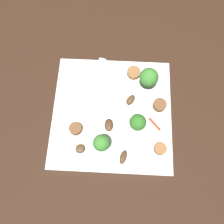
# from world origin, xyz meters

# --- Properties ---
(ground_plane) EXTENTS (1.40, 1.40, 0.00)m
(ground_plane) POSITION_xyz_m (0.00, 0.00, 0.00)
(ground_plane) COLOR black
(plate) EXTENTS (0.28, 0.28, 0.01)m
(plate) POSITION_xyz_m (0.00, 0.00, 0.01)
(plate) COLOR white
(plate) RESTS_ON ground_plane
(fork) EXTENTS (0.18, 0.05, 0.00)m
(fork) POSITION_xyz_m (0.07, 0.05, 0.01)
(fork) COLOR silver
(fork) RESTS_ON plate
(broccoli_floret_0) EXTENTS (0.04, 0.04, 0.06)m
(broccoli_floret_0) POSITION_xyz_m (0.07, -0.08, 0.05)
(broccoli_floret_0) COLOR #408630
(broccoli_floret_0) RESTS_ON plate
(broccoli_floret_1) EXTENTS (0.04, 0.04, 0.05)m
(broccoli_floret_1) POSITION_xyz_m (-0.03, -0.06, 0.04)
(broccoli_floret_1) COLOR #347525
(broccoli_floret_1) RESTS_ON plate
(broccoli_floret_2) EXTENTS (0.04, 0.04, 0.05)m
(broccoli_floret_2) POSITION_xyz_m (-0.08, 0.02, 0.04)
(broccoli_floret_2) COLOR #408630
(broccoli_floret_2) RESTS_ON plate
(sausage_slice_0) EXTENTS (0.04, 0.04, 0.01)m
(sausage_slice_0) POSITION_xyz_m (-0.08, -0.11, 0.02)
(sausage_slice_0) COLOR brown
(sausage_slice_0) RESTS_ON plate
(sausage_slice_1) EXTENTS (0.04, 0.04, 0.02)m
(sausage_slice_1) POSITION_xyz_m (-0.05, 0.08, 0.02)
(sausage_slice_1) COLOR brown
(sausage_slice_1) RESTS_ON plate
(sausage_slice_2) EXTENTS (0.04, 0.04, 0.02)m
(sausage_slice_2) POSITION_xyz_m (0.02, -0.11, 0.02)
(sausage_slice_2) COLOR brown
(sausage_slice_2) RESTS_ON plate
(sausage_slice_3) EXTENTS (0.05, 0.05, 0.01)m
(sausage_slice_3) POSITION_xyz_m (0.10, -0.05, 0.02)
(sausage_slice_3) COLOR brown
(sausage_slice_3) RESTS_ON plate
(mushroom_0) EXTENTS (0.02, 0.02, 0.01)m
(mushroom_0) POSITION_xyz_m (-0.09, 0.07, 0.02)
(mushroom_0) COLOR #4C331E
(mushroom_0) RESTS_ON plate
(mushroom_1) EXTENTS (0.03, 0.02, 0.01)m
(mushroom_1) POSITION_xyz_m (-0.10, -0.03, 0.01)
(mushroom_1) COLOR #422B19
(mushroom_1) RESTS_ON plate
(mushroom_2) EXTENTS (0.03, 0.03, 0.01)m
(mushroom_2) POSITION_xyz_m (0.03, -0.04, 0.02)
(mushroom_2) COLOR #4C331E
(mushroom_2) RESTS_ON plate
(mushroom_3) EXTENTS (0.03, 0.02, 0.01)m
(mushroom_3) POSITION_xyz_m (-0.03, 0.01, 0.01)
(mushroom_3) COLOR #422B19
(mushroom_3) RESTS_ON plate
(pepper_strip_1) EXTENTS (0.03, 0.03, 0.00)m
(pepper_strip_1) POSITION_xyz_m (-0.03, -0.10, 0.01)
(pepper_strip_1) COLOR red
(pepper_strip_1) RESTS_ON plate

